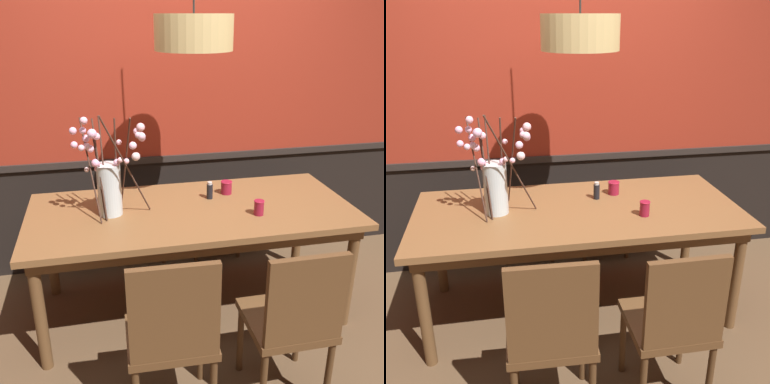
% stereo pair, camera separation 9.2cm
% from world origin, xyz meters
% --- Properties ---
extents(ground_plane, '(24.00, 24.00, 0.00)m').
position_xyz_m(ground_plane, '(0.00, 0.00, 0.00)').
color(ground_plane, brown).
extents(back_wall, '(4.89, 0.14, 2.67)m').
position_xyz_m(back_wall, '(0.00, 0.78, 1.33)').
color(back_wall, black).
rests_on(back_wall, ground).
extents(dining_table, '(2.12, 0.96, 0.78)m').
position_xyz_m(dining_table, '(0.00, 0.00, 0.70)').
color(dining_table, brown).
rests_on(dining_table, ground).
extents(chair_near_side_left, '(0.45, 0.40, 0.97)m').
position_xyz_m(chair_near_side_left, '(-0.29, -0.90, 0.54)').
color(chair_near_side_left, brown).
rests_on(chair_near_side_left, ground).
extents(chair_near_side_right, '(0.42, 0.43, 0.95)m').
position_xyz_m(chair_near_side_right, '(0.32, -0.91, 0.53)').
color(chair_near_side_right, brown).
rests_on(chair_near_side_right, ground).
extents(chair_far_side_right, '(0.43, 0.42, 0.95)m').
position_xyz_m(chair_far_side_right, '(0.35, 0.86, 0.53)').
color(chair_far_side_right, brown).
rests_on(chair_far_side_right, ground).
extents(chair_far_side_left, '(0.46, 0.43, 0.94)m').
position_xyz_m(chair_far_side_left, '(-0.28, 0.92, 0.53)').
color(chair_far_side_left, brown).
rests_on(chair_far_side_left, ground).
extents(vase_with_blossoms, '(0.46, 0.43, 0.68)m').
position_xyz_m(vase_with_blossoms, '(-0.52, 0.01, 0.99)').
color(vase_with_blossoms, silver).
rests_on(vase_with_blossoms, dining_table).
extents(candle_holder_nearer_center, '(0.08, 0.08, 0.09)m').
position_xyz_m(candle_holder_nearer_center, '(0.29, 0.20, 0.82)').
color(candle_holder_nearer_center, maroon).
rests_on(candle_holder_nearer_center, dining_table).
extents(candle_holder_nearer_edge, '(0.07, 0.07, 0.10)m').
position_xyz_m(candle_holder_nearer_edge, '(0.39, -0.18, 0.83)').
color(candle_holder_nearer_edge, maroon).
rests_on(candle_holder_nearer_edge, dining_table).
extents(condiment_bottle, '(0.04, 0.04, 0.12)m').
position_xyz_m(condiment_bottle, '(0.15, 0.14, 0.83)').
color(condiment_bottle, black).
rests_on(condiment_bottle, dining_table).
extents(pendant_lamp, '(0.46, 0.46, 0.91)m').
position_xyz_m(pendant_lamp, '(0.03, 0.07, 1.86)').
color(pendant_lamp, tan).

